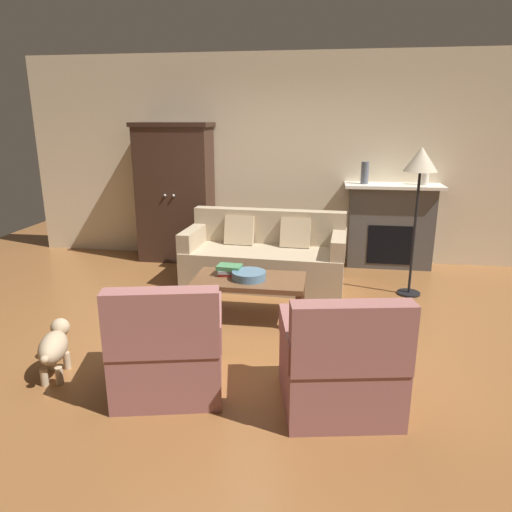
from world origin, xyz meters
name	(u,v)px	position (x,y,z in m)	size (l,w,h in m)	color
ground_plane	(249,329)	(0.00, 0.00, 0.00)	(9.60, 9.60, 0.00)	brown
back_wall	(278,159)	(0.00, 2.55, 1.40)	(7.20, 0.10, 2.80)	beige
fireplace	(390,225)	(1.55, 2.30, 0.57)	(1.26, 0.48, 1.12)	#4C4947
armoire	(176,193)	(-1.40, 2.22, 0.95)	(1.06, 0.57, 1.90)	#382319
couch	(265,258)	(-0.03, 1.36, 0.32)	(1.96, 0.94, 0.86)	tan
coffee_table	(249,283)	(-0.04, 0.27, 0.37)	(1.10, 0.60, 0.42)	brown
fruit_bowl	(249,275)	(-0.04, 0.24, 0.46)	(0.34, 0.34, 0.08)	slate
book_stack	(230,270)	(-0.25, 0.34, 0.47)	(0.26, 0.20, 0.10)	#B73833
mantel_vase_slate	(365,173)	(1.17, 2.28, 1.26)	(0.10, 0.10, 0.29)	#565B66
mantel_vase_cream	(425,173)	(1.93, 2.28, 1.28)	(0.10, 0.10, 0.31)	beige
armchair_near_left	(169,351)	(-0.40, -1.13, 0.32)	(0.91, 0.92, 0.88)	#935B56
armchair_near_right	(340,366)	(0.83, -1.17, 0.32)	(0.90, 0.90, 0.88)	#935B56
floor_lamp	(420,168)	(1.67, 1.20, 1.43)	(0.36, 0.36, 1.66)	black
dog	(54,346)	(-1.35, -1.06, 0.25)	(0.31, 0.56, 0.39)	tan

